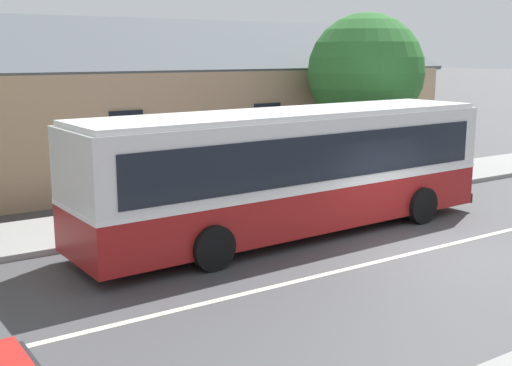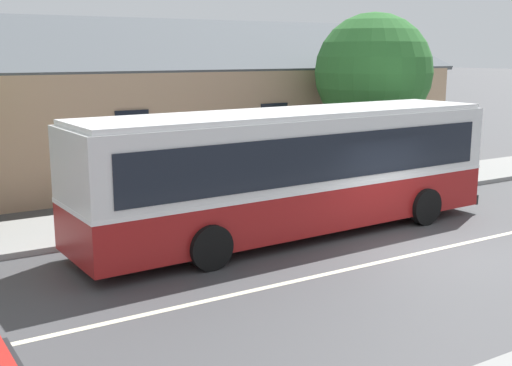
{
  "view_description": "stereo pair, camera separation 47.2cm",
  "coord_description": "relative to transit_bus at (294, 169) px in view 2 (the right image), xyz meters",
  "views": [
    {
      "loc": [
        -11.5,
        -9.9,
        4.58
      ],
      "look_at": [
        -3.25,
        2.6,
        1.53
      ],
      "focal_mm": 45.0,
      "sensor_mm": 36.0,
      "label": 1
    },
    {
      "loc": [
        -11.1,
        -10.16,
        4.58
      ],
      "look_at": [
        -3.25,
        2.6,
        1.53
      ],
      "focal_mm": 45.0,
      "sensor_mm": 36.0,
      "label": 2
    }
  ],
  "objects": [
    {
      "name": "ground_plane",
      "position": [
        1.94,
        -2.9,
        -1.7
      ],
      "size": [
        300.0,
        300.0,
        0.0
      ],
      "primitive_type": "plane",
      "color": "#424244"
    },
    {
      "name": "sidewalk_far",
      "position": [
        1.94,
        3.1,
        -1.63
      ],
      "size": [
        60.0,
        3.0,
        0.15
      ],
      "primitive_type": "cube",
      "color": "gray",
      "rests_on": "ground"
    },
    {
      "name": "lane_divider_stripe",
      "position": [
        1.94,
        -2.9,
        -1.7
      ],
      "size": [
        60.0,
        0.16,
        0.01
      ],
      "primitive_type": "cube",
      "color": "beige",
      "rests_on": "ground"
    },
    {
      "name": "community_building",
      "position": [
        0.69,
        11.16,
        0.4
      ],
      "size": [
        23.39,
        10.3,
        6.94
      ],
      "color": "tan",
      "rests_on": "ground"
    },
    {
      "name": "transit_bus",
      "position": [
        0.0,
        0.0,
        0.0
      ],
      "size": [
        11.58,
        3.06,
        3.17
      ],
      "color": "maroon",
      "rests_on": "ground"
    },
    {
      "name": "street_tree_primary",
      "position": [
        6.2,
        4.09,
        2.19
      ],
      "size": [
        4.09,
        4.09,
        5.96
      ],
      "color": "#4C3828",
      "rests_on": "ground"
    },
    {
      "name": "bus_stop_sign",
      "position": [
        6.8,
        2.09,
        -0.06
      ],
      "size": [
        0.36,
        0.07,
        2.4
      ],
      "color": "gray",
      "rests_on": "sidewalk_far"
    }
  ]
}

